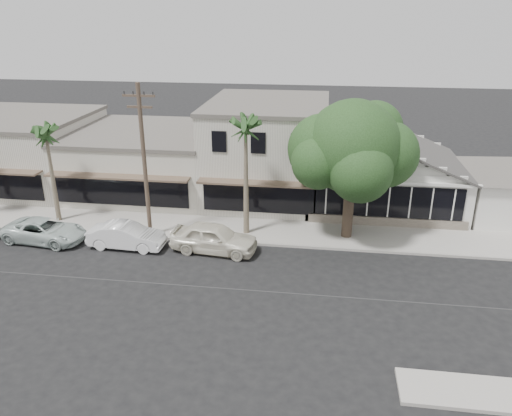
# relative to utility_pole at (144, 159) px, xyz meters

# --- Properties ---
(ground) EXTENTS (140.00, 140.00, 0.00)m
(ground) POSITION_rel_utility_pole_xyz_m (9.00, -5.20, -4.79)
(ground) COLOR black
(ground) RESTS_ON ground
(sidewalk_north) EXTENTS (90.00, 3.50, 0.15)m
(sidewalk_north) POSITION_rel_utility_pole_xyz_m (1.00, 1.55, -4.71)
(sidewalk_north) COLOR #9E9991
(sidewalk_north) RESTS_ON ground
(corner_shop) EXTENTS (10.40, 8.60, 5.10)m
(corner_shop) POSITION_rel_utility_pole_xyz_m (14.00, 7.27, -2.17)
(corner_shop) COLOR silver
(corner_shop) RESTS_ON ground
(row_building_near) EXTENTS (8.00, 10.00, 6.50)m
(row_building_near) POSITION_rel_utility_pole_xyz_m (6.00, 8.30, -1.54)
(row_building_near) COLOR beige
(row_building_near) RESTS_ON ground
(row_building_midnear) EXTENTS (10.00, 10.00, 4.20)m
(row_building_midnear) POSITION_rel_utility_pole_xyz_m (-3.00, 8.30, -2.69)
(row_building_midnear) COLOR beige
(row_building_midnear) RESTS_ON ground
(row_building_midfar) EXTENTS (11.00, 10.00, 5.00)m
(row_building_midfar) POSITION_rel_utility_pole_xyz_m (-13.50, 8.30, -2.29)
(row_building_midfar) COLOR beige
(row_building_midfar) RESTS_ON ground
(utility_pole) EXTENTS (1.80, 0.24, 9.00)m
(utility_pole) POSITION_rel_utility_pole_xyz_m (0.00, 0.00, 0.00)
(utility_pole) COLOR brown
(utility_pole) RESTS_ON ground
(car_0) EXTENTS (5.01, 2.45, 1.65)m
(car_0) POSITION_rel_utility_pole_xyz_m (4.16, -1.34, -3.97)
(car_0) COLOR silver
(car_0) RESTS_ON ground
(car_1) EXTENTS (4.39, 1.67, 1.43)m
(car_1) POSITION_rel_utility_pole_xyz_m (-0.84, -1.54, -4.07)
(car_1) COLOR white
(car_1) RESTS_ON ground
(car_2) EXTENTS (5.00, 2.72, 1.33)m
(car_2) POSITION_rel_utility_pole_xyz_m (-5.84, -1.43, -4.12)
(car_2) COLOR silver
(car_2) RESTS_ON ground
(shade_tree) EXTENTS (7.36, 6.65, 8.17)m
(shade_tree) POSITION_rel_utility_pole_xyz_m (11.45, 1.67, 0.59)
(shade_tree) COLOR #45362A
(shade_tree) RESTS_ON ground
(palm_east) EXTENTS (2.51, 2.51, 7.57)m
(palm_east) POSITION_rel_utility_pole_xyz_m (5.59, 1.08, 1.70)
(palm_east) COLOR #726651
(palm_east) RESTS_ON ground
(palm_mid) EXTENTS (2.74, 2.74, 6.64)m
(palm_mid) POSITION_rel_utility_pole_xyz_m (-6.50, 1.34, 0.88)
(palm_mid) COLOR #726651
(palm_mid) RESTS_ON ground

